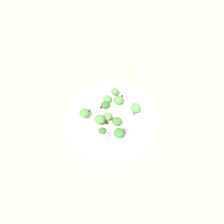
{
  "coord_description": "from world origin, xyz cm",
  "views": [
    {
      "loc": [
        -36.39,
        15.92,
        56.22
      ],
      "look_at": [
        -0.51,
        -2.83,
        2.7
      ],
      "focal_mm": 38.27,
      "sensor_mm": 36.0,
      "label": 1
    }
  ],
  "objects_px": {
    "broccoli_floret_0": "(118,100)",
    "plate": "(112,116)",
    "broccoli_floret_1": "(115,92)",
    "fork": "(142,79)",
    "broccoli_floret_2": "(84,113)"
  },
  "relations": [
    {
      "from": "broccoli_floret_0",
      "to": "plate",
      "type": "bearing_deg",
      "value": 126.47
    },
    {
      "from": "plate",
      "to": "broccoli_floret_1",
      "type": "bearing_deg",
      "value": -34.32
    },
    {
      "from": "broccoli_floret_0",
      "to": "broccoli_floret_1",
      "type": "distance_m",
      "value": 0.04
    },
    {
      "from": "plate",
      "to": "fork",
      "type": "bearing_deg",
      "value": -60.12
    },
    {
      "from": "plate",
      "to": "broccoli_floret_1",
      "type": "distance_m",
      "value": 0.08
    },
    {
      "from": "fork",
      "to": "broccoli_floret_1",
      "type": "bearing_deg",
      "value": 104.42
    },
    {
      "from": "broccoli_floret_0",
      "to": "broccoli_floret_1",
      "type": "height_order",
      "value": "broccoli_floret_0"
    },
    {
      "from": "broccoli_floret_2",
      "to": "fork",
      "type": "distance_m",
      "value": 0.25
    },
    {
      "from": "broccoli_floret_0",
      "to": "fork",
      "type": "distance_m",
      "value": 0.15
    },
    {
      "from": "plate",
      "to": "broccoli_floret_0",
      "type": "height_order",
      "value": "broccoli_floret_0"
    },
    {
      "from": "broccoli_floret_2",
      "to": "broccoli_floret_0",
      "type": "bearing_deg",
      "value": -89.76
    },
    {
      "from": "plate",
      "to": "broccoli_floret_1",
      "type": "xyz_separation_m",
      "value": [
        0.06,
        -0.04,
        0.02
      ]
    },
    {
      "from": "broccoli_floret_0",
      "to": "fork",
      "type": "xyz_separation_m",
      "value": [
        0.07,
        -0.13,
        -0.03
      ]
    },
    {
      "from": "broccoli_floret_1",
      "to": "broccoli_floret_2",
      "type": "bearing_deg",
      "value": 107.79
    },
    {
      "from": "plate",
      "to": "fork",
      "type": "relative_size",
      "value": 1.56
    }
  ]
}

